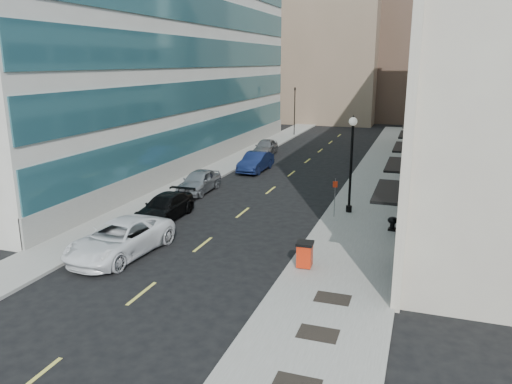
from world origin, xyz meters
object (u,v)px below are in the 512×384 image
Objects in this scene: traffic_signal at (295,91)px; car_silver_sedan at (199,181)px; lamppost at (351,156)px; sign_post at (335,192)px; car_white_van at (120,239)px; trash_bin at (305,254)px; car_black_pickup at (165,207)px; car_grey_sedan at (266,147)px; car_blue_sedan at (256,162)px; urn_planter at (393,222)px.

traffic_signal is 1.46× the size of car_silver_sedan.
sign_post is at bearing -117.85° from lamppost.
trash_bin is (9.00, 1.16, -0.05)m from car_white_van.
trash_bin is at bearing -25.54° from car_black_pickup.
car_black_pickup is at bearing 103.23° from car_white_van.
traffic_signal is at bearing 88.44° from car_grey_sedan.
traffic_signal is at bearing 92.67° from sign_post.
traffic_signal is at bearing 97.51° from car_blue_sedan.
sign_post is at bearing -71.48° from traffic_signal.
trash_bin is (10.60, -11.29, -0.02)m from car_silver_sedan.
car_black_pickup is 1.05× the size of car_silver_sedan.
traffic_signal is 1.38× the size of car_black_pickup.
lamppost is at bearing 135.66° from urn_planter.
urn_planter is (12.43, 7.75, -0.23)m from car_white_van.
traffic_signal is 30.60m from car_silver_sedan.
car_silver_sedan reaches higher than urn_planter.
car_black_pickup is 1.08× the size of car_grey_sedan.
sign_post is (11.21, -33.45, -4.04)m from traffic_signal.
car_blue_sedan is at bearing 133.63° from lamppost.
urn_planter is at bearing 37.33° from car_white_van.
car_silver_sedan is at bearing 102.71° from car_white_van.
traffic_signal is 38.22m from urn_planter.
urn_planter is (13.25, 1.79, -0.11)m from car_black_pickup.
car_silver_sedan is (-1.60, 12.45, -0.04)m from car_white_van.
car_grey_sedan is at bearing 89.36° from car_silver_sedan.
car_blue_sedan is (2.30, -22.06, -4.89)m from traffic_signal.
car_blue_sedan is 14.48m from sign_post.
car_white_van is at bearing -81.66° from car_black_pickup.
lamppost is 2.50m from sign_post.
car_grey_sedan reaches higher than urn_planter.
urn_planter is (14.73, -34.90, -5.09)m from traffic_signal.
car_black_pickup is 11.75m from lamppost.
car_black_pickup is 10.30m from sign_post.
lamppost is (9.60, -10.07, 2.86)m from car_blue_sedan.
lamppost is at bearing -62.26° from car_grey_sedan.
lamppost is at bearing 83.51° from trash_bin.
urn_planter is at bearing 8.20° from car_black_pickup.
lamppost is (11.20, -17.85, 2.89)m from car_grey_sedan.
car_grey_sedan is at bearing -87.19° from traffic_signal.
car_silver_sedan is 0.79× the size of lamppost.
car_blue_sedan is (0.00, 20.59, -0.03)m from car_white_van.
sign_post is 3.05× the size of urn_planter.
urn_planter is at bearing -38.28° from sign_post.
lamppost is at bearing -10.45° from car_silver_sedan.
car_blue_sedan reaches higher than car_silver_sedan.
trash_bin is (9.82, -4.79, 0.07)m from car_black_pickup.
traffic_signal is 34.33m from lamppost.
lamppost is at bearing 52.99° from car_white_van.
traffic_signal is at bearing 110.32° from lamppost.
car_blue_sedan is (1.60, 8.13, 0.01)m from car_silver_sedan.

